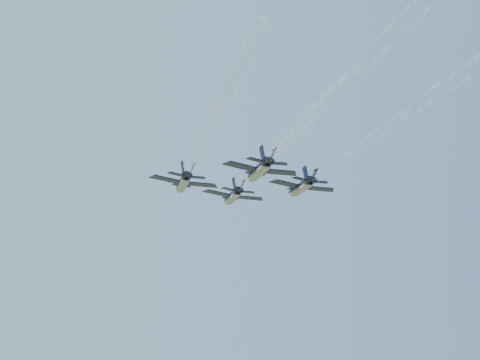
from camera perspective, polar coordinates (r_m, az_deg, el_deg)
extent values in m
cylinder|color=black|center=(125.05, -0.63, -1.35)|extent=(2.24, 11.64, 1.65)
cone|color=black|center=(131.78, -1.13, -1.85)|extent=(1.76, 2.35, 1.65)
ellipsoid|color=black|center=(128.02, -0.82, -1.36)|extent=(1.04, 2.14, 0.81)
cube|color=gray|center=(124.94, -0.66, -1.61)|extent=(1.87, 10.44, 0.54)
cube|color=black|center=(123.96, -1.92, -1.14)|extent=(5.60, 4.01, 0.76)
cube|color=yellow|center=(125.42, -2.01, -1.21)|extent=(4.81, 1.57, 0.77)
cube|color=black|center=(124.81, 0.75, -1.54)|extent=(5.71, 4.41, 0.76)
cube|color=yellow|center=(126.26, 0.63, -1.61)|extent=(4.68, 2.03, 0.77)
cube|color=black|center=(119.42, -1.05, -0.79)|extent=(2.60, 2.06, 0.39)
cube|color=black|center=(119.97, 0.67, -1.05)|extent=(2.64, 2.22, 0.39)
cube|color=black|center=(120.41, -0.52, -0.35)|extent=(0.67, 1.95, 2.25)
cube|color=black|center=(120.63, 0.17, -0.45)|extent=(1.17, 1.97, 2.12)
cylinder|color=black|center=(119.02, -0.33, -0.88)|extent=(1.12, 1.10, 1.07)
cylinder|color=black|center=(119.13, 0.04, -0.93)|extent=(1.12, 1.10, 1.07)
cylinder|color=black|center=(112.16, -4.87, -0.19)|extent=(2.24, 11.64, 1.65)
cone|color=black|center=(118.94, -5.18, -0.81)|extent=(1.76, 2.35, 1.65)
ellipsoid|color=black|center=(115.16, -4.97, -0.23)|extent=(1.04, 2.14, 0.81)
cube|color=gray|center=(112.05, -4.91, -0.47)|extent=(1.87, 10.44, 0.54)
cube|color=black|center=(111.30, -6.35, 0.06)|extent=(5.60, 4.01, 0.76)
cube|color=yellow|center=(112.77, -6.39, -0.04)|extent=(4.81, 1.57, 0.77)
cube|color=black|center=(111.70, -3.34, -0.40)|extent=(5.71, 4.41, 0.76)
cube|color=yellow|center=(113.16, -3.42, -0.49)|extent=(4.68, 2.03, 0.77)
cube|color=black|center=(106.65, -5.56, 0.50)|extent=(2.60, 2.06, 0.39)
cube|color=black|center=(106.91, -3.62, 0.21)|extent=(2.64, 2.22, 0.39)
cube|color=black|center=(107.57, -4.92, 0.98)|extent=(0.67, 1.95, 2.25)
cube|color=black|center=(107.67, -4.15, 0.86)|extent=(1.17, 1.97, 2.12)
cylinder|color=black|center=(106.12, -4.77, 0.41)|extent=(1.12, 1.10, 1.07)
cylinder|color=black|center=(106.18, -4.35, 0.34)|extent=(1.12, 1.10, 1.07)
cylinder|color=black|center=(116.12, 5.24, -0.56)|extent=(2.24, 11.64, 1.65)
cone|color=black|center=(122.69, 4.39, -1.13)|extent=(1.76, 2.35, 1.65)
ellipsoid|color=black|center=(119.03, 4.89, -0.59)|extent=(1.04, 2.14, 0.81)
cube|color=gray|center=(116.00, 5.22, -0.83)|extent=(1.87, 10.44, 0.54)
cube|color=black|center=(114.76, 3.91, -0.32)|extent=(5.60, 4.01, 0.76)
cube|color=yellow|center=(116.19, 3.74, -0.41)|extent=(4.81, 1.57, 0.77)
cube|color=black|center=(116.19, 6.73, -0.75)|extent=(5.71, 4.41, 0.76)
cube|color=yellow|center=(117.60, 6.53, -0.84)|extent=(4.68, 2.03, 0.77)
cube|color=black|center=(110.45, 5.09, 0.10)|extent=(2.60, 2.06, 0.39)
cube|color=black|center=(111.37, 6.90, -0.19)|extent=(2.64, 2.22, 0.39)
cube|color=black|center=(111.56, 5.61, 0.56)|extent=(0.67, 1.95, 2.25)
cube|color=black|center=(111.93, 6.33, 0.44)|extent=(1.17, 1.97, 2.12)
cylinder|color=black|center=(110.20, 5.89, 0.00)|extent=(1.12, 1.10, 1.07)
cylinder|color=black|center=(110.40, 6.28, -0.06)|extent=(1.12, 1.10, 1.07)
cylinder|color=black|center=(101.71, 1.66, 0.89)|extent=(2.24, 11.64, 1.65)
cone|color=black|center=(108.36, 0.91, 0.15)|extent=(1.76, 2.35, 1.65)
ellipsoid|color=black|center=(104.67, 1.36, 0.82)|extent=(1.04, 2.14, 0.81)
cube|color=gray|center=(101.59, 1.63, 0.58)|extent=(1.87, 10.44, 0.54)
cube|color=black|center=(100.54, 0.09, 1.18)|extent=(5.60, 4.01, 0.76)
cube|color=yellow|center=(101.99, -0.05, 1.06)|extent=(4.81, 1.57, 0.77)
cube|color=black|center=(101.59, 3.37, 0.67)|extent=(5.71, 4.41, 0.76)
cube|color=yellow|center=(103.02, 3.18, 0.55)|extent=(4.68, 2.03, 0.77)
cube|color=black|center=(96.12, 1.27, 1.73)|extent=(2.60, 2.06, 0.39)
cube|color=black|center=(96.79, 3.39, 1.39)|extent=(2.64, 2.22, 0.39)
cube|color=black|center=(97.19, 1.91, 2.24)|extent=(0.67, 1.95, 2.25)
cube|color=black|center=(97.46, 2.76, 2.11)|extent=(1.17, 1.97, 2.12)
cylinder|color=black|center=(95.76, 2.18, 1.62)|extent=(1.12, 1.10, 1.07)
cylinder|color=black|center=(95.91, 2.64, 1.55)|extent=(1.12, 1.10, 1.07)
cylinder|color=white|center=(109.81, 0.74, 0.00)|extent=(1.89, 19.85, 0.87)
cylinder|color=white|center=(91.91, 2.94, 2.19)|extent=(2.21, 19.87, 1.20)
cylinder|color=white|center=(74.41, 6.22, 5.42)|extent=(2.60, 19.89, 1.59)
cylinder|color=white|center=(96.82, -3.99, 1.53)|extent=(1.89, 19.85, 0.87)
cylinder|color=white|center=(78.78, -2.51, 4.44)|extent=(2.21, 19.87, 1.20)
cylinder|color=white|center=(61.15, -0.12, 9.04)|extent=(2.60, 19.89, 1.59)
cylinder|color=white|center=(101.32, 7.60, 1.03)|extent=(1.89, 19.85, 0.87)
cylinder|color=white|center=(84.19, 11.46, 3.64)|extent=(2.21, 19.87, 1.20)
cylinder|color=white|center=(67.88, 17.29, 7.50)|extent=(2.60, 19.89, 1.59)
cylinder|color=white|center=(86.76, 3.79, 3.00)|extent=(1.89, 19.85, 0.87)
cylinder|color=white|center=(69.44, 7.53, 6.66)|extent=(2.21, 19.87, 1.20)
cylinder|color=white|center=(53.07, 13.79, 12.60)|extent=(2.60, 19.89, 1.59)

